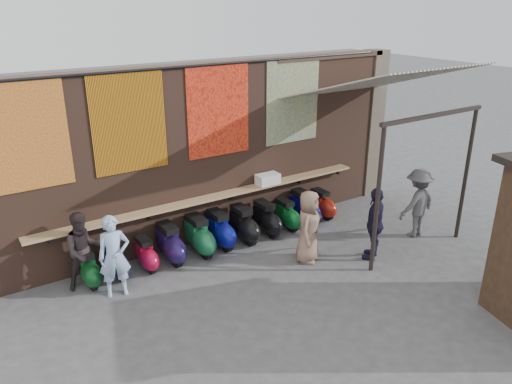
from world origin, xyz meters
TOP-DOWN VIEW (x-y plane):
  - ground at (0.00, 0.00)m, footprint 70.00×70.00m
  - brick_wall at (0.00, 2.70)m, footprint 10.00×0.40m
  - pier_right at (5.20, 2.70)m, footprint 0.50×0.50m
  - eating_counter at (0.00, 2.33)m, footprint 8.00×0.32m
  - shelf_box at (1.48, 2.30)m, footprint 0.55×0.32m
  - tapestry_redgold at (-3.60, 2.48)m, footprint 1.50×0.02m
  - tapestry_sun at (-1.70, 2.48)m, footprint 1.50×0.02m
  - tapestry_orange at (0.30, 2.48)m, footprint 1.50×0.02m
  - tapestry_multi at (2.30, 2.48)m, footprint 1.50×0.02m
  - hang_rail at (0.00, 2.47)m, footprint 9.50×0.06m
  - scooter_stool_0 at (-2.94, 2.03)m, footprint 0.34×0.75m
  - scooter_stool_1 at (-2.37, 2.05)m, footprint 0.33×0.73m
  - scooter_stool_2 at (-1.77, 1.99)m, footprint 0.32×0.71m
  - scooter_stool_3 at (-1.22, 2.01)m, footprint 0.39×0.87m
  - scooter_stool_4 at (-0.54, 1.99)m, footprint 0.40×0.89m
  - scooter_stool_5 at (-0.01, 2.02)m, footprint 0.39×0.87m
  - scooter_stool_6 at (0.59, 1.97)m, footprint 0.39×0.87m
  - scooter_stool_7 at (1.23, 1.99)m, footprint 0.37×0.83m
  - scooter_stool_8 at (1.82, 1.99)m, footprint 0.34×0.76m
  - scooter_stool_9 at (2.39, 2.02)m, footprint 0.38×0.85m
  - scooter_stool_10 at (2.97, 2.03)m, footprint 0.34×0.75m
  - diner_left at (-2.58, 1.40)m, footprint 0.65×0.49m
  - diner_right at (-2.97, 2.00)m, footprint 0.80×0.64m
  - shopper_navy at (2.51, -0.22)m, footprint 1.00×0.86m
  - shopper_grey at (4.15, 0.02)m, footprint 1.10×0.67m
  - shopper_tan at (1.26, 0.46)m, footprint 0.92×0.87m
  - awning_canvas at (3.50, 0.90)m, footprint 3.20×3.28m
  - awning_ledger at (3.50, 2.49)m, footprint 3.30×0.08m
  - awning_header at (3.50, -0.60)m, footprint 3.00×0.08m
  - awning_post_left at (2.10, -0.60)m, footprint 0.09×0.09m
  - awning_post_right at (4.90, -0.60)m, footprint 0.09×0.09m

SIDE VIEW (x-z plane):
  - ground at x=0.00m, z-range 0.00..0.00m
  - scooter_stool_2 at x=-1.77m, z-range 0.00..0.67m
  - scooter_stool_1 at x=-2.37m, z-range 0.00..0.69m
  - scooter_stool_10 at x=2.97m, z-range 0.00..0.71m
  - scooter_stool_0 at x=-2.94m, z-range 0.00..0.71m
  - scooter_stool_8 at x=1.82m, z-range 0.00..0.72m
  - scooter_stool_7 at x=1.23m, z-range 0.00..0.79m
  - scooter_stool_9 at x=2.39m, z-range 0.00..0.81m
  - scooter_stool_6 at x=0.59m, z-range 0.00..0.82m
  - scooter_stool_5 at x=-0.01m, z-range 0.00..0.82m
  - scooter_stool_3 at x=-1.22m, z-range 0.00..0.83m
  - scooter_stool_4 at x=-0.54m, z-range 0.00..0.85m
  - diner_right at x=-2.97m, z-range 0.00..1.55m
  - shopper_tan at x=1.26m, z-range 0.00..1.58m
  - diner_left at x=-2.58m, z-range 0.00..1.61m
  - shopper_navy at x=2.51m, z-range 0.00..1.61m
  - shopper_grey at x=4.15m, z-range 0.00..1.65m
  - eating_counter at x=0.00m, z-range 1.08..1.12m
  - shelf_box at x=1.48m, z-range 1.12..1.37m
  - awning_post_left at x=2.10m, z-range 0.00..3.10m
  - awning_post_right at x=4.90m, z-range 0.00..3.10m
  - brick_wall at x=0.00m, z-range 0.00..4.00m
  - pier_right at x=5.20m, z-range 0.00..4.00m
  - tapestry_redgold at x=-3.60m, z-range 2.00..4.00m
  - tapestry_sun at x=-1.70m, z-range 2.00..4.00m
  - tapestry_orange at x=0.30m, z-range 2.00..4.00m
  - tapestry_multi at x=2.30m, z-range 2.00..4.00m
  - awning_header at x=3.50m, z-range 3.04..3.12m
  - awning_canvas at x=3.50m, z-range 3.07..4.03m
  - awning_ledger at x=3.50m, z-range 3.89..4.01m
  - hang_rail at x=0.00m, z-range 3.95..4.01m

